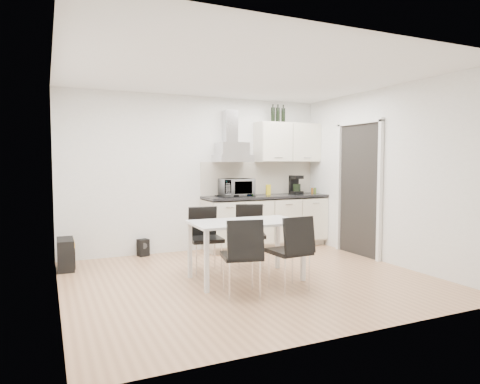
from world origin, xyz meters
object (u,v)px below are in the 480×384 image
(chair_far_right, at_px, (250,236))
(chair_near_right, at_px, (289,252))
(floor_speaker, at_px, (143,248))
(kitchenette, at_px, (267,200))
(guitar_amp, at_px, (66,254))
(chair_near_left, at_px, (241,257))
(chair_far_left, at_px, (206,240))
(dining_table, at_px, (246,228))

(chair_far_right, height_order, chair_near_right, same)
(chair_far_right, height_order, floor_speaker, chair_far_right)
(chair_far_right, xyz_separation_m, chair_near_right, (-0.08, -1.21, 0.00))
(kitchenette, relative_size, chair_near_right, 2.86)
(floor_speaker, bearing_deg, guitar_amp, -175.39)
(kitchenette, bearing_deg, chair_near_right, -112.09)
(chair_far_right, xyz_separation_m, chair_near_left, (-0.69, -1.19, 0.00))
(kitchenette, distance_m, chair_near_left, 2.83)
(floor_speaker, bearing_deg, kitchenette, -19.27)
(kitchenette, height_order, floor_speaker, kitchenette)
(chair_far_left, xyz_separation_m, floor_speaker, (-0.57, 1.36, -0.31))
(kitchenette, distance_m, chair_far_left, 2.01)
(dining_table, relative_size, chair_near_right, 1.59)
(chair_far_left, xyz_separation_m, chair_far_right, (0.70, 0.06, 0.00))
(dining_table, height_order, floor_speaker, dining_table)
(chair_near_left, relative_size, chair_near_right, 1.00)
(chair_far_right, distance_m, chair_near_right, 1.21)
(kitchenette, bearing_deg, chair_far_right, -127.52)
(guitar_amp, relative_size, floor_speaker, 1.93)
(chair_far_right, relative_size, floor_speaker, 3.27)
(chair_far_left, distance_m, floor_speaker, 1.51)
(kitchenette, distance_m, dining_table, 2.14)
(chair_near_right, distance_m, guitar_amp, 3.16)
(kitchenette, bearing_deg, dining_table, -125.19)
(chair_near_right, bearing_deg, kitchenette, 64.38)
(chair_near_right, bearing_deg, chair_far_right, 82.77)
(kitchenette, xyz_separation_m, dining_table, (-1.23, -1.74, -0.16))
(kitchenette, relative_size, chair_near_left, 2.86)
(chair_near_left, distance_m, guitar_amp, 2.73)
(chair_near_right, distance_m, floor_speaker, 2.79)
(chair_near_left, xyz_separation_m, guitar_amp, (-1.75, 2.08, -0.22))
(dining_table, xyz_separation_m, chair_far_right, (0.36, 0.61, -0.23))
(chair_near_left, xyz_separation_m, chair_near_right, (0.61, -0.02, 0.00))
(chair_far_left, bearing_deg, chair_near_right, 124.58)
(dining_table, xyz_separation_m, chair_far_left, (-0.34, 0.54, -0.23))
(chair_far_left, relative_size, chair_near_right, 1.00)
(chair_near_left, height_order, floor_speaker, chair_near_left)
(chair_far_right, relative_size, chair_near_right, 1.00)
(kitchenette, xyz_separation_m, chair_far_right, (-0.87, -1.14, -0.39))
(kitchenette, distance_m, chair_near_right, 2.56)
(guitar_amp, xyz_separation_m, floor_speaker, (1.16, 0.41, -0.08))
(chair_near_right, xyz_separation_m, floor_speaker, (-1.19, 2.51, -0.31))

